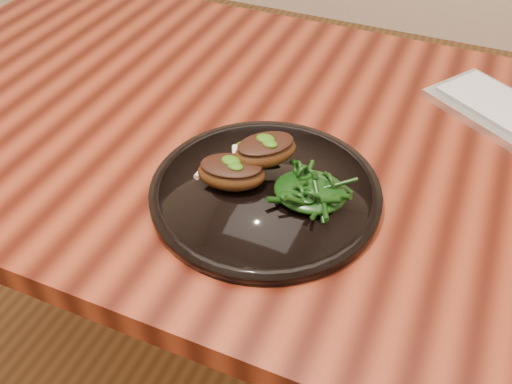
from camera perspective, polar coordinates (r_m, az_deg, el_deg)
desk at (r=0.95m, az=5.56°, el=1.17°), size 1.60×0.80×0.75m
plate at (r=0.79m, az=0.94°, el=0.04°), size 0.32×0.32×0.02m
lamb_chop_front at (r=0.77m, az=-2.52°, el=2.01°), size 0.11×0.08×0.04m
lamb_chop_back at (r=0.78m, az=0.91°, el=4.23°), size 0.10×0.10×0.04m
herb_smear at (r=0.84m, az=0.23°, el=4.12°), size 0.08×0.05×0.00m
greens_heap at (r=0.76m, az=5.49°, el=0.44°), size 0.10×0.09×0.04m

